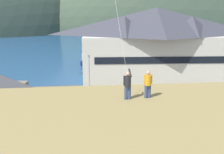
{
  "coord_description": "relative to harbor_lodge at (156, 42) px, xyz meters",
  "views": [
    {
      "loc": [
        -4.27,
        -21.92,
        12.33
      ],
      "look_at": [
        -1.21,
        9.0,
        3.75
      ],
      "focal_mm": 40.87,
      "sensor_mm": 36.0,
      "label": 1
    }
  ],
  "objects": [
    {
      "name": "moored_boat_wharfside",
      "position": [
        -12.32,
        13.76,
        -5.78
      ],
      "size": [
        2.04,
        6.2,
        2.16
      ],
      "color": "navy",
      "rests_on": "ground"
    },
    {
      "name": "far_hill_center_saddle",
      "position": [
        48.86,
        90.77,
        -6.51
      ],
      "size": [
        134.88,
        52.82,
        80.18
      ],
      "primitive_type": "ellipsoid",
      "color": "#42513D",
      "rests_on": "ground"
    },
    {
      "name": "storage_shed_waterside",
      "position": [
        -5.66,
        0.57,
        -3.99
      ],
      "size": [
        5.69,
        5.56,
        4.85
      ],
      "color": "beige",
      "rests_on": "ground"
    },
    {
      "name": "far_hill_east_peak",
      "position": [
        10.18,
        99.0,
        -6.51
      ],
      "size": [
        98.75,
        63.75,
        61.56
      ],
      "primitive_type": "ellipsoid",
      "color": "#42513D",
      "rests_on": "ground"
    },
    {
      "name": "parking_light_pole",
      "position": [
        -11.64,
        -10.56,
        -2.83
      ],
      "size": [
        0.24,
        0.78,
        6.1
      ],
      "color": "#ADADB2",
      "rests_on": "parking_lot_pad"
    },
    {
      "name": "bay_water",
      "position": [
        -7.56,
        38.87,
        -6.49
      ],
      "size": [
        360.0,
        84.0,
        0.03
      ],
      "primitive_type": "cube",
      "color": "navy",
      "rests_on": "ground"
    },
    {
      "name": "person_kite_flyer",
      "position": [
        -9.42,
        -28.37,
        1.26
      ],
      "size": [
        0.52,
        0.68,
        1.86
      ],
      "color": "#384770",
      "rests_on": "grassy_hill_foreground"
    },
    {
      "name": "parked_car_lone_by_shed",
      "position": [
        -10.94,
        -20.05,
        -5.44
      ],
      "size": [
        4.25,
        2.16,
        1.82
      ],
      "color": "slate",
      "rests_on": "parking_lot_pad"
    },
    {
      "name": "person_companion",
      "position": [
        -8.13,
        -28.23,
        1.24
      ],
      "size": [
        0.55,
        0.4,
        1.74
      ],
      "color": "#384770",
      "rests_on": "grassy_hill_foreground"
    },
    {
      "name": "parking_lot_pad",
      "position": [
        -7.56,
        -16.13,
        -6.46
      ],
      "size": [
        40.0,
        20.0,
        0.1
      ],
      "primitive_type": "cube",
      "color": "gray",
      "rests_on": "ground"
    },
    {
      "name": "ground_plane",
      "position": [
        -7.56,
        -21.13,
        -6.51
      ],
      "size": [
        600.0,
        600.0,
        0.0
      ],
      "primitive_type": "plane",
      "color": "#66604C"
    },
    {
      "name": "harbor_lodge",
      "position": [
        0.0,
        0.0,
        0.0
      ],
      "size": [
        26.73,
        12.44,
        12.23
      ],
      "color": "beige",
      "rests_on": "ground"
    },
    {
      "name": "wharf_dock",
      "position": [
        -9.0,
        12.28,
        -6.16
      ],
      "size": [
        3.2,
        12.37,
        0.7
      ],
      "color": "#70604C",
      "rests_on": "ground"
    },
    {
      "name": "parked_car_front_row_red",
      "position": [
        -16.37,
        -15.64,
        -5.44
      ],
      "size": [
        4.27,
        2.19,
        1.82
      ],
      "color": "navy",
      "rests_on": "parking_lot_pad"
    }
  ]
}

